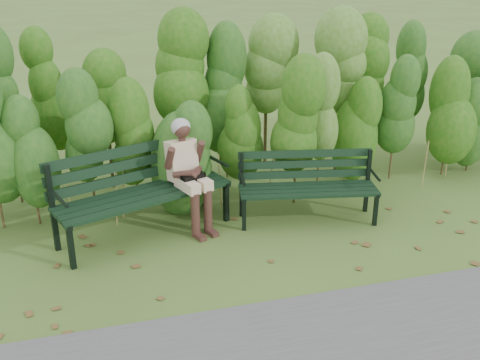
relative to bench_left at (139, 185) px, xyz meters
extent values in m
plane|color=#445C25|center=(1.08, -0.87, -0.60)|extent=(80.00, 80.00, 0.00)
cylinder|color=#47381E|center=(-1.07, 0.43, -0.20)|extent=(0.03, 0.03, 0.80)
ellipsoid|color=#1E5D10|center=(-1.07, 0.43, 0.44)|extent=(0.64, 0.64, 1.44)
cylinder|color=#47381E|center=(-0.45, 0.43, -0.20)|extent=(0.03, 0.03, 0.80)
ellipsoid|color=#1E5D10|center=(-0.45, 0.43, 0.44)|extent=(0.64, 0.64, 1.44)
cylinder|color=#47381E|center=(0.16, 0.43, -0.20)|extent=(0.03, 0.03, 0.80)
ellipsoid|color=#1E5D10|center=(0.16, 0.43, 0.44)|extent=(0.64, 0.64, 1.44)
cylinder|color=#47381E|center=(0.77, 0.43, -0.20)|extent=(0.03, 0.03, 0.80)
ellipsoid|color=#1E5D10|center=(0.77, 0.43, 0.44)|extent=(0.64, 0.64, 1.44)
cylinder|color=#47381E|center=(1.38, 0.43, -0.20)|extent=(0.03, 0.03, 0.80)
ellipsoid|color=#1E5D10|center=(1.38, 0.43, 0.44)|extent=(0.64, 0.64, 1.44)
cylinder|color=#47381E|center=(1.99, 0.43, -0.20)|extent=(0.03, 0.03, 0.80)
ellipsoid|color=#1E5D10|center=(1.99, 0.43, 0.44)|extent=(0.64, 0.64, 1.44)
cylinder|color=#47381E|center=(2.61, 0.43, -0.20)|extent=(0.03, 0.03, 0.80)
ellipsoid|color=#1E5D10|center=(2.61, 0.43, 0.44)|extent=(0.64, 0.64, 1.44)
cylinder|color=#47381E|center=(3.22, 0.43, -0.20)|extent=(0.03, 0.03, 0.80)
ellipsoid|color=#1E5D10|center=(3.22, 0.43, 0.44)|extent=(0.64, 0.64, 1.44)
cylinder|color=#47381E|center=(3.83, 0.43, -0.20)|extent=(0.03, 0.03, 0.80)
ellipsoid|color=#1E5D10|center=(3.83, 0.43, 0.44)|extent=(0.64, 0.64, 1.44)
cylinder|color=#47381E|center=(4.44, 0.43, -0.20)|extent=(0.03, 0.03, 0.80)
ellipsoid|color=#1E5D10|center=(4.44, 0.43, 0.44)|extent=(0.64, 0.64, 1.44)
cylinder|color=#47381E|center=(-1.61, 1.43, -0.05)|extent=(0.04, 0.04, 1.10)
cylinder|color=#47381E|center=(-0.84, 1.43, -0.05)|extent=(0.04, 0.04, 1.10)
ellipsoid|color=#1E4F1B|center=(-0.84, 1.43, 0.83)|extent=(0.70, 0.70, 1.98)
cylinder|color=#47381E|center=(-0.08, 1.43, -0.05)|extent=(0.04, 0.04, 1.10)
ellipsoid|color=#1E4F1B|center=(-0.08, 1.43, 0.83)|extent=(0.70, 0.70, 1.98)
cylinder|color=#47381E|center=(0.69, 1.43, -0.05)|extent=(0.04, 0.04, 1.10)
ellipsoid|color=#1E4F1B|center=(0.69, 1.43, 0.83)|extent=(0.70, 0.70, 1.98)
cylinder|color=#47381E|center=(1.46, 1.43, -0.05)|extent=(0.04, 0.04, 1.10)
ellipsoid|color=#1E4F1B|center=(1.46, 1.43, 0.83)|extent=(0.70, 0.70, 1.98)
cylinder|color=#47381E|center=(2.23, 1.43, -0.05)|extent=(0.04, 0.04, 1.10)
ellipsoid|color=#1E4F1B|center=(2.23, 1.43, 0.83)|extent=(0.70, 0.70, 1.98)
cylinder|color=#47381E|center=(3.00, 1.43, -0.05)|extent=(0.04, 0.04, 1.10)
ellipsoid|color=#1E4F1B|center=(3.00, 1.43, 0.83)|extent=(0.70, 0.70, 1.98)
cylinder|color=#47381E|center=(3.76, 1.43, -0.05)|extent=(0.04, 0.04, 1.10)
ellipsoid|color=#1E4F1B|center=(3.76, 1.43, 0.83)|extent=(0.70, 0.70, 1.98)
cylinder|color=#47381E|center=(4.53, 1.43, -0.05)|extent=(0.04, 0.04, 1.10)
ellipsoid|color=#1E4F1B|center=(4.53, 1.43, 0.83)|extent=(0.70, 0.70, 1.98)
cylinder|color=#47381E|center=(5.30, 1.43, -0.05)|extent=(0.04, 0.04, 1.10)
ellipsoid|color=#1E4F1B|center=(5.30, 1.43, 0.83)|extent=(0.70, 0.70, 1.98)
cube|color=brown|center=(-0.08, -0.06, -0.60)|extent=(0.08, 0.10, 0.01)
cube|color=brown|center=(0.24, -2.06, -0.60)|extent=(0.11, 0.10, 0.01)
cube|color=brown|center=(2.31, -1.58, -0.60)|extent=(0.11, 0.11, 0.01)
cube|color=brown|center=(3.71, -1.34, -0.60)|extent=(0.07, 0.09, 0.01)
cube|color=brown|center=(3.14, -1.99, -0.60)|extent=(0.11, 0.11, 0.01)
cube|color=brown|center=(-0.63, -0.66, -0.60)|extent=(0.11, 0.10, 0.01)
cube|color=brown|center=(-0.43, -1.84, -0.60)|extent=(0.09, 0.10, 0.01)
cube|color=brown|center=(-0.47, -0.42, -0.60)|extent=(0.11, 0.11, 0.01)
cube|color=brown|center=(1.98, -1.28, -0.60)|extent=(0.11, 0.11, 0.01)
cube|color=brown|center=(3.13, 0.10, -0.60)|extent=(0.11, 0.11, 0.01)
cube|color=brown|center=(3.81, -0.24, -0.60)|extent=(0.11, 0.11, 0.01)
cube|color=brown|center=(1.07, -1.26, -0.60)|extent=(0.09, 0.10, 0.01)
cube|color=brown|center=(-0.66, -0.69, -0.60)|extent=(0.11, 0.11, 0.01)
cube|color=brown|center=(2.26, -1.56, -0.60)|extent=(0.11, 0.11, 0.01)
cube|color=brown|center=(1.49, -1.90, -0.60)|extent=(0.11, 0.11, 0.01)
cube|color=brown|center=(1.73, -1.10, -0.60)|extent=(0.09, 0.07, 0.01)
cube|color=brown|center=(3.49, 0.06, -0.60)|extent=(0.09, 0.10, 0.01)
cube|color=brown|center=(2.87, -1.44, -0.60)|extent=(0.11, 0.11, 0.01)
cube|color=brown|center=(-0.25, -2.02, -0.60)|extent=(0.08, 0.10, 0.01)
cube|color=brown|center=(3.86, -0.41, -0.60)|extent=(0.11, 0.09, 0.01)
cube|color=brown|center=(-1.20, -2.03, -0.60)|extent=(0.11, 0.11, 0.01)
cube|color=brown|center=(0.11, 0.09, -0.60)|extent=(0.11, 0.11, 0.01)
cube|color=brown|center=(0.53, -1.81, -0.60)|extent=(0.10, 0.11, 0.01)
cube|color=brown|center=(0.38, -0.56, -0.60)|extent=(0.09, 0.08, 0.01)
cube|color=brown|center=(2.70, -1.71, -0.60)|extent=(0.11, 0.11, 0.01)
cube|color=black|center=(0.12, -0.32, -0.09)|extent=(1.97, 0.82, 0.05)
cube|color=black|center=(0.07, -0.18, -0.09)|extent=(1.97, 0.82, 0.05)
cube|color=black|center=(0.02, -0.05, -0.09)|extent=(1.97, 0.82, 0.05)
cube|color=black|center=(-0.03, 0.08, -0.09)|extent=(1.97, 0.82, 0.05)
cube|color=black|center=(-0.07, 0.18, 0.03)|extent=(1.95, 0.77, 0.12)
cube|color=black|center=(-0.07, 0.20, 0.19)|extent=(1.95, 0.77, 0.12)
cube|color=black|center=(-0.08, 0.21, 0.35)|extent=(1.95, 0.77, 0.12)
cube|color=black|center=(-0.80, -0.67, -0.35)|extent=(0.07, 0.07, 0.51)
cube|color=black|center=(-0.97, -0.21, -0.09)|extent=(0.07, 0.07, 1.03)
cube|color=black|center=(-0.88, -0.45, -0.11)|extent=(0.25, 0.56, 0.05)
cylinder|color=black|center=(-0.86, -0.51, 0.14)|extent=(0.19, 0.42, 0.04)
cube|color=black|center=(1.04, 0.01, -0.35)|extent=(0.07, 0.07, 0.51)
cube|color=black|center=(0.87, 0.47, -0.09)|extent=(0.07, 0.07, 1.03)
cube|color=black|center=(0.96, 0.22, -0.11)|extent=(0.25, 0.56, 0.05)
cylinder|color=black|center=(0.98, 0.17, 0.14)|extent=(0.19, 0.42, 0.04)
cube|color=black|center=(1.98, -0.44, -0.18)|extent=(1.67, 0.42, 0.04)
cube|color=black|center=(2.00, -0.33, -0.18)|extent=(1.67, 0.42, 0.04)
cube|color=black|center=(2.02, -0.21, -0.18)|extent=(1.67, 0.42, 0.04)
cube|color=black|center=(2.04, -0.10, -0.18)|extent=(1.67, 0.42, 0.04)
cube|color=black|center=(2.06, -0.01, -0.08)|extent=(1.66, 0.37, 0.10)
cube|color=black|center=(2.06, 0.00, 0.05)|extent=(1.66, 0.37, 0.10)
cube|color=black|center=(2.06, 0.02, 0.18)|extent=(1.66, 0.37, 0.10)
cube|color=black|center=(1.19, -0.30, -0.39)|extent=(0.05, 0.05, 0.42)
cube|color=black|center=(1.26, 0.09, -0.18)|extent=(0.05, 0.05, 0.84)
cube|color=black|center=(1.22, -0.12, -0.20)|extent=(0.13, 0.47, 0.04)
cylinder|color=black|center=(1.21, -0.16, 0.00)|extent=(0.10, 0.35, 0.03)
cube|color=black|center=(2.76, -0.60, -0.39)|extent=(0.05, 0.05, 0.42)
cube|color=black|center=(2.84, -0.21, -0.18)|extent=(0.05, 0.05, 0.84)
cube|color=black|center=(2.80, -0.42, -0.20)|extent=(0.13, 0.47, 0.04)
cylinder|color=black|center=(2.79, -0.47, 0.00)|extent=(0.10, 0.35, 0.03)
cube|color=beige|center=(0.54, -0.15, -0.01)|extent=(0.26, 0.42, 0.12)
cube|color=beige|center=(0.70, -0.09, -0.01)|extent=(0.26, 0.42, 0.12)
cylinder|color=#42251F|center=(0.60, -0.30, -0.33)|extent=(0.13, 0.13, 0.55)
cylinder|color=#42251F|center=(0.76, -0.24, -0.33)|extent=(0.13, 0.13, 0.55)
cube|color=#42251F|center=(0.62, -0.37, -0.58)|extent=(0.15, 0.21, 0.06)
cube|color=#42251F|center=(0.78, -0.31, -0.58)|extent=(0.15, 0.21, 0.06)
cube|color=beige|center=(0.53, 0.12, 0.21)|extent=(0.41, 0.34, 0.50)
cylinder|color=#42251F|center=(0.54, 0.10, 0.47)|extent=(0.09, 0.09, 0.10)
sphere|color=#42251F|center=(0.54, 0.10, 0.60)|extent=(0.20, 0.20, 0.20)
ellipsoid|color=gray|center=(0.53, 0.12, 0.62)|extent=(0.23, 0.22, 0.21)
cylinder|color=#42251F|center=(0.37, -0.02, 0.30)|extent=(0.15, 0.22, 0.30)
cylinder|color=#42251F|center=(0.75, 0.12, 0.30)|extent=(0.15, 0.22, 0.30)
cylinder|color=#42251F|center=(0.51, -0.10, 0.12)|extent=(0.26, 0.20, 0.13)
cylinder|color=#42251F|center=(0.70, -0.03, 0.12)|extent=(0.15, 0.27, 0.13)
sphere|color=#42251F|center=(0.62, -0.12, 0.10)|extent=(0.11, 0.11, 0.11)
cube|color=black|center=(0.62, -0.11, 0.03)|extent=(0.31, 0.21, 0.15)
camera|label=1|loc=(-0.47, -6.10, 2.53)|focal=42.00mm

